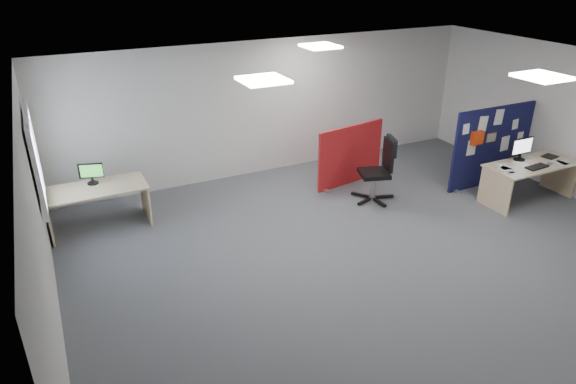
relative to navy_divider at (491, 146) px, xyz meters
name	(u,v)px	position (x,y,z in m)	size (l,w,h in m)	color
floor	(366,244)	(-3.46, -0.91, -0.80)	(9.00, 9.00, 0.00)	#55575D
ceiling	(378,74)	(-3.46, -0.91, 1.90)	(9.00, 7.00, 0.02)	white
wall_back	(273,107)	(-3.46, 2.59, 0.55)	(9.00, 0.02, 2.70)	silver
wall_left	(40,232)	(-7.96, -0.91, 0.55)	(0.02, 7.00, 2.70)	silver
wall_right	(576,125)	(1.04, -0.91, 0.55)	(0.02, 7.00, 2.70)	silver
window	(35,157)	(-7.90, 1.09, 0.75)	(0.06, 1.70, 1.30)	white
ceiling_lights	(371,65)	(-3.13, -0.25, 1.87)	(4.10, 4.10, 0.04)	white
navy_divider	(491,146)	(0.00, 0.00, 0.00)	(1.92, 0.30, 1.58)	#100E34
main_desk	(528,172)	(0.12, -0.83, -0.24)	(1.73, 0.77, 0.73)	#D0AD85
monitor_main	(521,148)	(0.05, -0.63, 0.17)	(0.48, 0.20, 0.42)	black
keyboard	(537,167)	(0.04, -1.04, -0.05)	(0.45, 0.18, 0.03)	black
mouse	(550,164)	(0.37, -1.04, -0.05)	(0.10, 0.06, 0.03)	#A1A1A6
paper_tray	(550,156)	(0.70, -0.78, -0.06)	(0.28, 0.22, 0.01)	black
red_divider	(350,155)	(-2.41, 1.24, -0.21)	(1.58, 0.32, 1.20)	#AF1617
second_desk	(97,196)	(-7.14, 1.57, -0.24)	(1.59, 0.80, 0.73)	#D0AD85
monitor_second	(91,173)	(-7.16, 1.71, 0.13)	(0.39, 0.18, 0.36)	black
office_chair	(381,166)	(-2.32, 0.36, -0.12)	(0.80, 0.76, 1.20)	black
desk_papers	(529,165)	(0.00, -0.90, -0.06)	(1.54, 0.88, 0.00)	white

